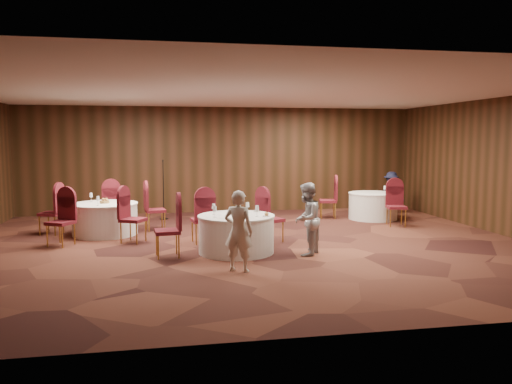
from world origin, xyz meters
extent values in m
plane|color=black|center=(0.00, 0.00, 0.00)|extent=(12.00, 12.00, 0.00)
plane|color=silver|center=(0.00, 0.00, 3.20)|extent=(12.00, 12.00, 0.00)
plane|color=black|center=(0.00, 5.00, 1.60)|extent=(12.00, 0.00, 12.00)
plane|color=black|center=(0.00, -5.00, 1.60)|extent=(12.00, 0.00, 12.00)
plane|color=black|center=(6.00, 0.00, 1.60)|extent=(0.00, 10.00, 10.00)
cylinder|color=white|center=(-0.35, -0.65, 0.36)|extent=(1.48, 1.48, 0.72)
cylinder|color=white|center=(-0.35, -0.65, 0.72)|extent=(1.51, 1.51, 0.03)
cylinder|color=white|center=(-3.11, 1.74, 0.36)|extent=(1.48, 1.48, 0.72)
cylinder|color=white|center=(-3.11, 1.74, 0.72)|extent=(1.51, 1.51, 0.03)
cylinder|color=white|center=(4.00, 2.79, 0.36)|extent=(1.33, 1.33, 0.72)
cylinder|color=white|center=(4.00, 2.79, 0.72)|extent=(1.36, 1.36, 0.03)
cylinder|color=silver|center=(-0.77, -0.47, 0.74)|extent=(0.06, 0.06, 0.01)
cylinder|color=silver|center=(-0.77, -0.47, 0.80)|extent=(0.01, 0.01, 0.11)
cone|color=silver|center=(-0.77, -0.47, 0.91)|extent=(0.08, 0.08, 0.10)
cylinder|color=silver|center=(0.02, -0.88, 0.74)|extent=(0.06, 0.06, 0.01)
cylinder|color=silver|center=(0.02, -0.88, 0.80)|extent=(0.01, 0.01, 0.11)
cone|color=silver|center=(0.02, -0.88, 0.91)|extent=(0.08, 0.08, 0.10)
cylinder|color=silver|center=(-0.79, -0.84, 0.74)|extent=(0.06, 0.06, 0.01)
cylinder|color=silver|center=(-0.79, -0.84, 0.80)|extent=(0.01, 0.01, 0.11)
cone|color=silver|center=(-0.79, -0.84, 0.91)|extent=(0.08, 0.08, 0.10)
cylinder|color=silver|center=(-0.08, -0.36, 0.74)|extent=(0.06, 0.06, 0.01)
cylinder|color=silver|center=(-0.08, -0.36, 0.80)|extent=(0.01, 0.01, 0.11)
cone|color=silver|center=(-0.08, -0.36, 0.91)|extent=(0.08, 0.08, 0.10)
cylinder|color=white|center=(-0.38, -1.14, 0.75)|extent=(0.15, 0.15, 0.01)
sphere|color=#9E6B33|center=(-0.38, -1.14, 0.79)|extent=(0.08, 0.08, 0.08)
cylinder|color=white|center=(0.21, -0.90, 0.75)|extent=(0.15, 0.15, 0.01)
sphere|color=#9E6B33|center=(0.21, -0.90, 0.79)|extent=(0.08, 0.08, 0.08)
cylinder|color=white|center=(0.14, -0.24, 0.75)|extent=(0.15, 0.15, 0.01)
sphere|color=#9E6B33|center=(0.14, -0.24, 0.79)|extent=(0.08, 0.08, 0.08)
cylinder|color=silver|center=(-2.71, 1.89, 0.74)|extent=(0.06, 0.06, 0.01)
cylinder|color=silver|center=(-2.71, 1.89, 0.80)|extent=(0.01, 0.01, 0.11)
cone|color=silver|center=(-2.71, 1.89, 0.91)|extent=(0.08, 0.08, 0.10)
cylinder|color=silver|center=(-3.45, 2.07, 0.74)|extent=(0.06, 0.06, 0.01)
cylinder|color=silver|center=(-3.45, 2.07, 0.80)|extent=(0.01, 0.01, 0.11)
cone|color=silver|center=(-3.45, 2.07, 0.91)|extent=(0.08, 0.08, 0.10)
cylinder|color=silver|center=(-3.20, 1.34, 0.74)|extent=(0.06, 0.06, 0.01)
cylinder|color=silver|center=(-3.20, 1.34, 0.80)|extent=(0.01, 0.01, 0.11)
cone|color=silver|center=(-3.20, 1.34, 0.91)|extent=(0.08, 0.08, 0.10)
cylinder|color=brown|center=(-3.11, 1.74, 0.77)|extent=(0.22, 0.22, 0.06)
sphere|color=#9E6B33|center=(-3.14, 1.76, 0.83)|extent=(0.07, 0.07, 0.07)
sphere|color=#9E6B33|center=(-3.07, 1.72, 0.83)|extent=(0.07, 0.07, 0.07)
cylinder|color=silver|center=(4.23, 2.55, 0.74)|extent=(0.06, 0.06, 0.01)
cylinder|color=silver|center=(4.23, 2.55, 0.80)|extent=(0.01, 0.01, 0.11)
cone|color=silver|center=(4.23, 2.55, 0.91)|extent=(0.08, 0.08, 0.10)
cylinder|color=black|center=(-1.76, 3.81, 0.01)|extent=(0.24, 0.24, 0.02)
cylinder|color=black|center=(-1.76, 3.81, 0.84)|extent=(0.02, 0.02, 1.64)
cylinder|color=black|center=(-1.76, 3.86, 1.63)|extent=(0.04, 0.12, 0.04)
imported|color=silver|center=(-0.51, -2.07, 0.69)|extent=(0.60, 0.53, 1.38)
imported|color=#A7A7AC|center=(0.95, -1.11, 0.70)|extent=(0.82, 0.86, 1.40)
imported|color=black|center=(4.95, 3.65, 0.63)|extent=(0.90, 0.91, 1.26)
camera|label=1|loc=(-1.70, -10.22, 2.21)|focal=35.00mm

